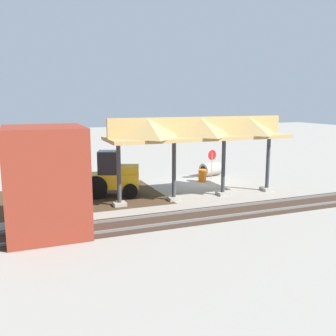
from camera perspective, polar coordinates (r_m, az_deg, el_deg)
ground_plane at (r=27.10m, az=5.37°, el=-2.26°), size 120.00×120.00×0.00m
dirt_work_zone at (r=23.59m, az=-13.38°, el=-4.37°), size 10.07×7.00×0.01m
platform_canopy at (r=22.35m, az=4.88°, el=5.87°), size 11.14×3.20×4.90m
rail_tracks at (r=21.25m, az=14.01°, el=-5.94°), size 60.00×2.58×0.15m
stop_sign at (r=28.20m, az=6.73°, el=1.49°), size 0.75×0.19×2.21m
backhoe at (r=23.32m, az=-8.79°, el=-1.21°), size 5.32×2.77×2.82m
dirt_mound at (r=23.78m, az=-18.38°, el=-4.51°), size 5.81×5.81×1.51m
concrete_pipe at (r=29.59m, az=6.52°, el=-0.19°), size 1.77×1.40×1.04m
brick_utility_building at (r=17.39m, az=-18.12°, el=-1.78°), size 3.38×3.93×4.74m
traffic_barrel at (r=27.40m, az=5.24°, el=-1.16°), size 0.56×0.56×0.90m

